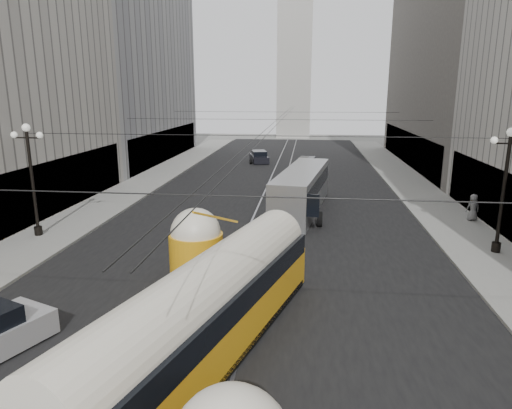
% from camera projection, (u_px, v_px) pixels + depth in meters
% --- Properties ---
extents(road, '(20.00, 85.00, 0.02)m').
position_uv_depth(road, '(274.00, 190.00, 39.05)').
color(road, black).
rests_on(road, ground).
extents(sidewalk_left, '(4.00, 72.00, 0.15)m').
position_uv_depth(sidewalk_left, '(152.00, 179.00, 43.72)').
color(sidewalk_left, gray).
rests_on(sidewalk_left, ground).
extents(sidewalk_right, '(4.00, 72.00, 0.15)m').
position_uv_depth(sidewalk_right, '(410.00, 184.00, 41.08)').
color(sidewalk_right, gray).
rests_on(sidewalk_right, ground).
extents(rail_left, '(0.12, 85.00, 0.04)m').
position_uv_depth(rail_left, '(265.00, 190.00, 39.13)').
color(rail_left, gray).
rests_on(rail_left, ground).
extents(rail_right, '(0.12, 85.00, 0.04)m').
position_uv_depth(rail_right, '(283.00, 190.00, 38.96)').
color(rail_right, gray).
rests_on(rail_right, ground).
extents(building_left_far, '(12.60, 28.60, 28.60)m').
position_uv_depth(building_left_far, '(113.00, 37.00, 52.74)').
color(building_left_far, '#999999').
rests_on(building_left_far, ground).
extents(building_right_far, '(12.60, 32.60, 32.60)m').
position_uv_depth(building_right_far, '(476.00, 12.00, 47.86)').
color(building_right_far, '#514C47').
rests_on(building_right_far, ground).
extents(distant_tower, '(6.00, 6.00, 31.36)m').
position_uv_depth(distant_tower, '(295.00, 52.00, 81.23)').
color(distant_tower, '#B2AFA8').
rests_on(distant_tower, ground).
extents(lamppost_left_mid, '(1.86, 0.44, 6.37)m').
position_uv_depth(lamppost_left_mid, '(32.00, 174.00, 25.55)').
color(lamppost_left_mid, black).
rests_on(lamppost_left_mid, sidewalk_left).
extents(lamppost_right_mid, '(1.86, 0.44, 6.37)m').
position_uv_depth(lamppost_right_mid, '(504.00, 184.00, 22.78)').
color(lamppost_right_mid, black).
rests_on(lamppost_right_mid, sidewalk_right).
extents(catenary, '(25.00, 72.00, 0.23)m').
position_uv_depth(catenary, '(275.00, 121.00, 36.64)').
color(catenary, black).
rests_on(catenary, ground).
extents(streetcar, '(6.04, 14.67, 3.32)m').
position_uv_depth(streetcar, '(206.00, 310.00, 14.16)').
color(streetcar, orange).
rests_on(streetcar, ground).
extents(city_bus, '(4.07, 11.80, 2.93)m').
position_uv_depth(city_bus, '(302.00, 188.00, 32.02)').
color(city_bus, '#929497').
rests_on(city_bus, ground).
extents(sedan_white_far, '(2.50, 4.57, 1.37)m').
position_uv_depth(sedan_white_far, '(307.00, 164.00, 48.81)').
color(sedan_white_far, silver).
rests_on(sedan_white_far, ground).
extents(sedan_dark_far, '(2.81, 4.69, 1.38)m').
position_uv_depth(sedan_dark_far, '(259.00, 157.00, 54.26)').
color(sedan_dark_far, black).
rests_on(sedan_dark_far, ground).
extents(pedestrian_crossing_a, '(0.74, 0.83, 1.89)m').
position_uv_depth(pedestrian_crossing_a, '(117.00, 397.00, 11.17)').
color(pedestrian_crossing_a, black).
rests_on(pedestrian_crossing_a, ground).
extents(pedestrian_sidewalk_right, '(0.94, 0.69, 1.73)m').
position_uv_depth(pedestrian_sidewalk_right, '(473.00, 207.00, 29.15)').
color(pedestrian_sidewalk_right, slate).
rests_on(pedestrian_sidewalk_right, sidewalk_right).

